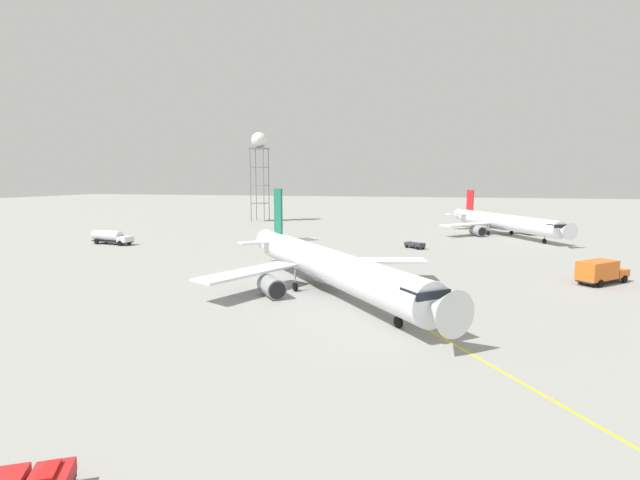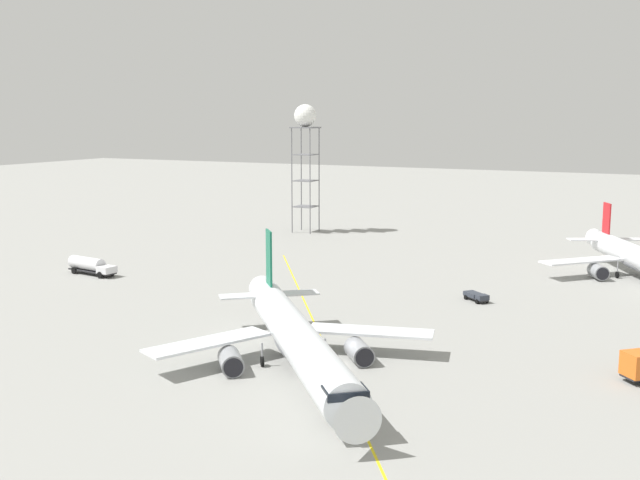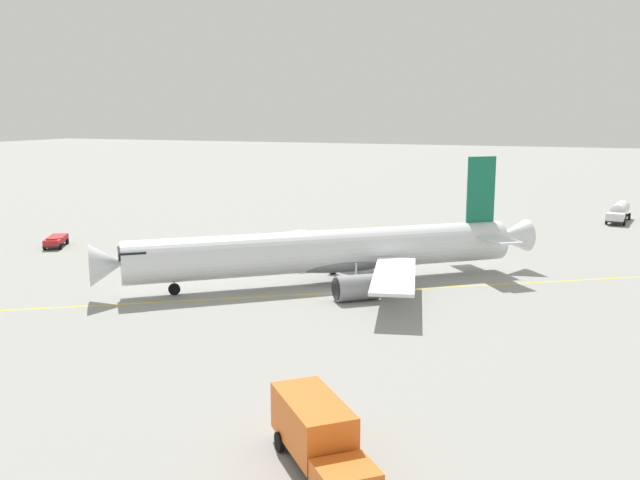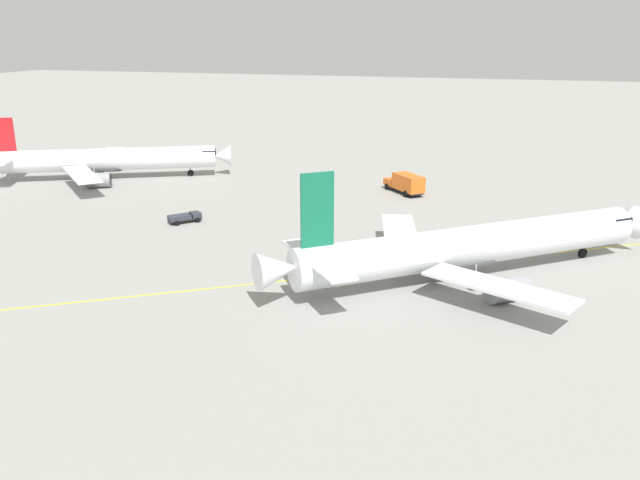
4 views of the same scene
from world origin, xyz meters
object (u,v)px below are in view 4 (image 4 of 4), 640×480
Objects in this scene: airliner_main at (468,248)px; catering_truck_truck at (406,183)px; airliner_secondary at (104,161)px; baggage_truck_truck at (185,217)px.

airliner_main is 36.43m from catering_truck_truck.
airliner_main is 0.95× the size of airliner_secondary.
airliner_main is 38.69m from baggage_truck_truck.
baggage_truck_truck is (26.04, -20.07, -2.47)m from airliner_secondary.
airliner_secondary is at bearing 52.73° from catering_truck_truck.
catering_truck_truck is (-12.55, 34.17, -1.44)m from airliner_main.
airliner_main is at bearing -51.75° from airliner_secondary.
airliner_main reaches higher than baggage_truck_truck.
baggage_truck_truck is at bearing -64.58° from airliner_secondary.
baggage_truck_truck is at bearing 92.28° from catering_truck_truck.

